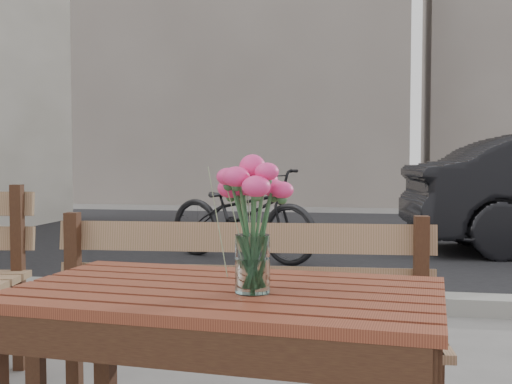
% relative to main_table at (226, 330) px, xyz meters
% --- Properties ---
extents(street, '(30.00, 8.12, 0.12)m').
position_rel_main_table_xyz_m(street, '(0.13, 4.93, -0.57)').
color(street, black).
rests_on(street, ground).
extents(backdrop_buildings, '(15.50, 4.00, 8.00)m').
position_rel_main_table_xyz_m(backdrop_buildings, '(0.30, 14.26, 3.01)').
color(backdrop_buildings, slate).
rests_on(backdrop_buildings, ground).
extents(main_table, '(1.21, 0.77, 0.71)m').
position_rel_main_table_xyz_m(main_table, '(0.00, 0.00, 0.00)').
color(main_table, '#602819').
rests_on(main_table, ground).
extents(main_bench, '(1.45, 0.52, 0.88)m').
position_rel_main_table_xyz_m(main_bench, '(-0.08, 0.53, -0.06)').
color(main_bench, '#826243').
rests_on(main_bench, ground).
extents(main_vase, '(0.20, 0.20, 0.36)m').
position_rel_main_table_xyz_m(main_vase, '(0.08, -0.05, 0.34)').
color(main_vase, white).
rests_on(main_vase, main_table).
extents(bicycle, '(1.94, 1.33, 0.96)m').
position_rel_main_table_xyz_m(bicycle, '(-0.97, 4.86, -0.11)').
color(bicycle, black).
rests_on(bicycle, ground).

